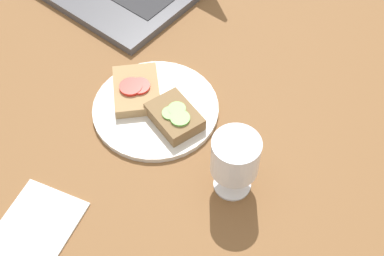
% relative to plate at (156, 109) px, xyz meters
% --- Properties ---
extents(wooden_table, '(1.40, 1.40, 0.03)m').
position_rel_plate_xyz_m(wooden_table, '(0.04, -0.02, -0.02)').
color(wooden_table, brown).
rests_on(wooden_table, ground).
extents(plate, '(0.22, 0.22, 0.01)m').
position_rel_plate_xyz_m(plate, '(0.00, 0.00, 0.00)').
color(plate, silver).
rests_on(plate, wooden_table).
extents(sandwich_with_cucumber, '(0.11, 0.09, 0.03)m').
position_rel_plate_xyz_m(sandwich_with_cucumber, '(0.05, -0.00, 0.02)').
color(sandwich_with_cucumber, brown).
rests_on(sandwich_with_cucumber, plate).
extents(sandwich_with_tomato, '(0.13, 0.13, 0.03)m').
position_rel_plate_xyz_m(sandwich_with_tomato, '(-0.05, 0.00, 0.02)').
color(sandwich_with_tomato, '#A88456').
rests_on(sandwich_with_tomato, plate).
extents(wine_glass, '(0.07, 0.07, 0.12)m').
position_rel_plate_xyz_m(wine_glass, '(0.20, -0.04, 0.07)').
color(wine_glass, white).
rests_on(wine_glass, wooden_table).
extents(napkin, '(0.14, 0.16, 0.00)m').
position_rel_plate_xyz_m(napkin, '(0.01, -0.29, -0.00)').
color(napkin, white).
rests_on(napkin, wooden_table).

